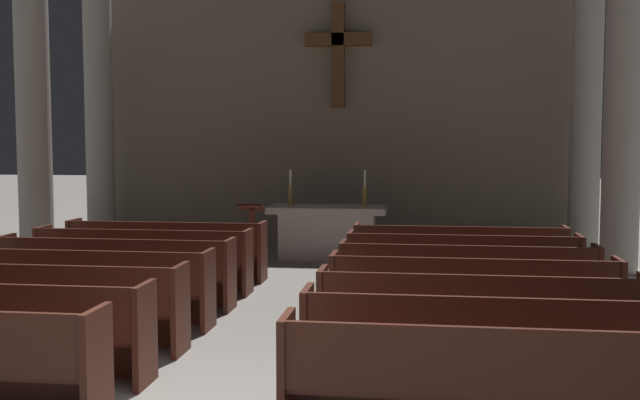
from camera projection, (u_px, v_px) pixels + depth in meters
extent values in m
cube|color=#4C2319|center=(97.00, 368.00, 5.88)|extent=(0.06, 0.50, 0.95)
cube|color=#4C2319|center=(145.00, 335.00, 6.90)|extent=(0.06, 0.50, 0.95)
cube|color=#4C2319|center=(40.00, 309.00, 8.15)|extent=(3.09, 0.40, 0.05)
cube|color=#4C2319|center=(29.00, 288.00, 7.91)|extent=(3.09, 0.05, 0.50)
cube|color=#4C2319|center=(49.00, 326.00, 8.35)|extent=(3.09, 0.04, 0.40)
cube|color=#4C2319|center=(181.00, 310.00, 7.92)|extent=(0.06, 0.50, 0.95)
cube|color=#4C2319|center=(82.00, 291.00, 9.17)|extent=(3.09, 0.40, 0.05)
cube|color=#4C2319|center=(73.00, 271.00, 8.93)|extent=(3.09, 0.05, 0.50)
cube|color=#4C2319|center=(89.00, 306.00, 9.37)|extent=(3.09, 0.04, 0.40)
cube|color=#4C2319|center=(208.00, 290.00, 8.94)|extent=(0.06, 0.50, 0.95)
cube|color=#4C2319|center=(116.00, 275.00, 10.19)|extent=(3.09, 0.40, 0.05)
cube|color=#4C2319|center=(109.00, 258.00, 9.95)|extent=(3.09, 0.05, 0.50)
cube|color=#4C2319|center=(122.00, 289.00, 10.39)|extent=(3.09, 0.04, 0.40)
cube|color=#4C2319|center=(230.00, 275.00, 9.96)|extent=(0.06, 0.50, 0.95)
cube|color=#4C2319|center=(6.00, 269.00, 10.38)|extent=(0.06, 0.50, 0.95)
cube|color=#4C2319|center=(144.00, 263.00, 11.21)|extent=(3.09, 0.40, 0.05)
cube|color=#4C2319|center=(138.00, 247.00, 10.97)|extent=(3.09, 0.05, 0.50)
cube|color=#4C2319|center=(149.00, 276.00, 11.41)|extent=(3.09, 0.04, 0.40)
cube|color=#4C2319|center=(248.00, 262.00, 10.98)|extent=(0.06, 0.50, 0.95)
cube|color=#4C2319|center=(43.00, 258.00, 11.40)|extent=(0.06, 0.50, 0.95)
cube|color=#4C2319|center=(167.00, 253.00, 12.23)|extent=(3.09, 0.40, 0.05)
cube|color=#4C2319|center=(162.00, 238.00, 11.99)|extent=(3.09, 0.05, 0.50)
cube|color=#4C2319|center=(171.00, 265.00, 12.43)|extent=(3.09, 0.04, 0.40)
cube|color=#4C2319|center=(262.00, 252.00, 12.00)|extent=(0.06, 0.50, 0.95)
cube|color=#4C2319|center=(74.00, 248.00, 12.42)|extent=(0.06, 0.50, 0.95)
cube|color=#4C2319|center=(500.00, 391.00, 5.50)|extent=(3.09, 0.40, 0.05)
cube|color=#4C2319|center=(504.00, 363.00, 5.26)|extent=(3.09, 0.05, 0.50)
cube|color=#4C2319|center=(286.00, 376.00, 5.69)|extent=(0.06, 0.50, 0.95)
cube|color=#4C2319|center=(488.00, 352.00, 6.52)|extent=(3.09, 0.40, 0.05)
cube|color=#4C2319|center=(491.00, 327.00, 6.28)|extent=(3.09, 0.05, 0.50)
cube|color=#4C2319|center=(486.00, 371.00, 6.72)|extent=(3.09, 0.04, 0.40)
cube|color=#4C2319|center=(307.00, 340.00, 6.71)|extent=(0.06, 0.50, 0.95)
cube|color=#4C2319|center=(479.00, 323.00, 7.54)|extent=(3.09, 0.40, 0.05)
cube|color=#4C2319|center=(481.00, 301.00, 7.30)|extent=(3.09, 0.05, 0.50)
cube|color=#4C2319|center=(477.00, 341.00, 7.74)|extent=(3.09, 0.04, 0.40)
cube|color=#4C2319|center=(322.00, 314.00, 7.72)|extent=(0.06, 0.50, 0.95)
cube|color=#4C2319|center=(472.00, 301.00, 8.56)|extent=(3.09, 0.40, 0.05)
cube|color=#4C2319|center=(474.00, 281.00, 8.32)|extent=(3.09, 0.05, 0.50)
cube|color=#4C2319|center=(471.00, 317.00, 8.76)|extent=(3.09, 0.04, 0.40)
cube|color=#4C2319|center=(334.00, 294.00, 8.74)|extent=(0.06, 0.50, 0.95)
cube|color=#4C2319|center=(618.00, 301.00, 8.33)|extent=(0.06, 0.50, 0.95)
cube|color=#4C2319|center=(467.00, 284.00, 9.58)|extent=(3.09, 0.40, 0.05)
cube|color=#4C2319|center=(468.00, 266.00, 9.33)|extent=(3.09, 0.05, 0.50)
cube|color=#4C2319|center=(466.00, 299.00, 9.77)|extent=(3.09, 0.04, 0.40)
cube|color=#4C2319|center=(343.00, 278.00, 9.76)|extent=(0.06, 0.50, 0.95)
cube|color=#4C2319|center=(596.00, 284.00, 9.35)|extent=(0.06, 0.50, 0.95)
cube|color=#4C2319|center=(462.00, 270.00, 10.60)|extent=(3.09, 0.40, 0.05)
cube|color=#4C2319|center=(464.00, 253.00, 10.35)|extent=(3.09, 0.05, 0.50)
cube|color=#4C2319|center=(462.00, 284.00, 10.79)|extent=(3.09, 0.04, 0.40)
cube|color=#4C2319|center=(350.00, 264.00, 10.78)|extent=(0.06, 0.50, 0.95)
cube|color=#4C2319|center=(579.00, 269.00, 10.37)|extent=(0.06, 0.50, 0.95)
cube|color=#4C2319|center=(459.00, 259.00, 11.62)|extent=(3.09, 0.40, 0.05)
cube|color=#4C2319|center=(460.00, 243.00, 11.37)|extent=(3.09, 0.05, 0.50)
cube|color=#4C2319|center=(458.00, 271.00, 11.81)|extent=(3.09, 0.04, 0.40)
cube|color=#4C2319|center=(356.00, 254.00, 11.80)|extent=(0.06, 0.50, 0.95)
cube|color=#4C2319|center=(565.00, 258.00, 11.39)|extent=(0.06, 0.50, 0.95)
cube|color=#ADA89E|center=(38.00, 265.00, 13.00)|extent=(0.79, 0.79, 0.20)
cylinder|color=#ADA89E|center=(33.00, 81.00, 12.75)|extent=(0.57, 0.57, 6.46)
cube|color=#ADA89E|center=(618.00, 279.00, 11.74)|extent=(0.79, 0.79, 0.20)
cylinder|color=#ADA89E|center=(624.00, 75.00, 11.49)|extent=(0.57, 0.57, 6.46)
cube|color=#ADA89E|center=(102.00, 244.00, 15.61)|extent=(0.79, 0.79, 0.20)
cylinder|color=#ADA89E|center=(99.00, 91.00, 15.36)|extent=(0.57, 0.57, 6.46)
cube|color=#ADA89E|center=(582.00, 253.00, 14.35)|extent=(0.79, 0.79, 0.20)
cylinder|color=#ADA89E|center=(587.00, 87.00, 14.10)|extent=(0.57, 0.57, 6.46)
cube|color=#BCB7AD|center=(327.00, 236.00, 14.21)|extent=(1.76, 0.72, 0.88)
cube|color=#BCB7AD|center=(327.00, 210.00, 14.17)|extent=(2.20, 0.90, 0.12)
cube|color=silver|center=(327.00, 206.00, 14.16)|extent=(2.09, 0.86, 0.01)
cylinder|color=#B79338|center=(291.00, 205.00, 14.26)|extent=(0.16, 0.16, 0.02)
cylinder|color=#B79338|center=(290.00, 196.00, 14.24)|extent=(0.07, 0.07, 0.37)
cylinder|color=silver|center=(290.00, 178.00, 14.22)|extent=(0.04, 0.04, 0.30)
cylinder|color=#B79338|center=(365.00, 206.00, 14.07)|extent=(0.16, 0.16, 0.02)
cylinder|color=#B79338|center=(365.00, 196.00, 14.06)|extent=(0.07, 0.07, 0.37)
cylinder|color=silver|center=(365.00, 178.00, 14.03)|extent=(0.04, 0.04, 0.30)
cube|color=gray|center=(340.00, 74.00, 16.00)|extent=(10.46, 0.25, 7.26)
cube|color=brown|center=(338.00, 55.00, 15.73)|extent=(0.26, 0.26, 2.15)
cube|color=brown|center=(338.00, 40.00, 15.70)|extent=(1.38, 0.26, 0.26)
cylinder|color=#4C2319|center=(252.00, 268.00, 13.21)|extent=(0.36, 0.36, 0.04)
cylinder|color=#4C2319|center=(252.00, 239.00, 13.17)|extent=(0.10, 0.10, 1.05)
cube|color=#4C2319|center=(252.00, 207.00, 13.13)|extent=(0.44, 0.31, 0.15)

